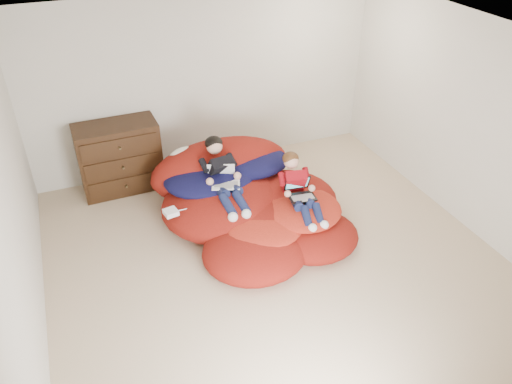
% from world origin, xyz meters
% --- Properties ---
extents(room_shell, '(5.10, 5.10, 2.77)m').
position_xyz_m(room_shell, '(0.00, 0.00, 0.22)').
color(room_shell, '#C5AD8D').
rests_on(room_shell, ground).
extents(dresser, '(1.09, 0.61, 0.97)m').
position_xyz_m(dresser, '(-1.35, 2.21, 0.49)').
color(dresser, '#321D0D').
rests_on(dresser, ground).
extents(beanbag_pile, '(2.25, 2.44, 0.90)m').
position_xyz_m(beanbag_pile, '(0.01, 0.88, 0.27)').
color(beanbag_pile, maroon).
rests_on(beanbag_pile, ground).
extents(cream_pillow, '(0.48, 0.30, 0.30)m').
position_xyz_m(cream_pillow, '(-0.56, 1.62, 0.62)').
color(cream_pillow, white).
rests_on(cream_pillow, beanbag_pile).
extents(older_boy, '(0.34, 1.07, 0.65)m').
position_xyz_m(older_boy, '(-0.27, 1.04, 0.66)').
color(older_boy, black).
rests_on(older_boy, beanbag_pile).
extents(younger_boy, '(0.33, 0.94, 0.61)m').
position_xyz_m(younger_boy, '(0.52, 0.50, 0.60)').
color(younger_boy, '#9F0E16').
rests_on(younger_boy, beanbag_pile).
extents(laptop_white, '(0.40, 0.45, 0.23)m').
position_xyz_m(laptop_white, '(-0.27, 0.97, 0.62)').
color(laptop_white, white).
rests_on(laptop_white, older_boy).
extents(laptop_black, '(0.34, 0.34, 0.22)m').
position_xyz_m(laptop_black, '(0.52, 0.45, 0.55)').
color(laptop_black, black).
rests_on(laptop_black, younger_boy).
extents(power_adapter, '(0.18, 0.18, 0.06)m').
position_xyz_m(power_adapter, '(-1.00, 0.79, 0.42)').
color(power_adapter, white).
rests_on(power_adapter, beanbag_pile).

